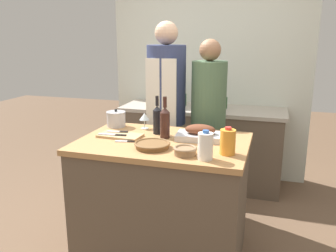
% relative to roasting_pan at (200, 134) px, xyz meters
% --- Properties ---
extents(ground_plane, '(12.00, 12.00, 0.00)m').
position_rel_roasting_pan_xyz_m(ground_plane, '(-0.25, -0.11, -0.97)').
color(ground_plane, brown).
extents(kitchen_island, '(1.23, 0.84, 0.92)m').
position_rel_roasting_pan_xyz_m(kitchen_island, '(-0.25, -0.11, -0.50)').
color(kitchen_island, brown).
rests_on(kitchen_island, ground_plane).
extents(back_counter, '(1.81, 0.60, 0.88)m').
position_rel_roasting_pan_xyz_m(back_counter, '(-0.25, 1.34, -0.52)').
color(back_counter, brown).
rests_on(back_counter, ground_plane).
extents(back_wall, '(2.31, 0.10, 2.55)m').
position_rel_roasting_pan_xyz_m(back_wall, '(-0.25, 1.69, 0.31)').
color(back_wall, silver).
rests_on(back_wall, ground_plane).
extents(roasting_pan, '(0.36, 0.24, 0.11)m').
position_rel_roasting_pan_xyz_m(roasting_pan, '(0.00, 0.00, 0.00)').
color(roasting_pan, '#BCBCC1').
rests_on(roasting_pan, kitchen_island).
extents(wicker_basket, '(0.25, 0.25, 0.04)m').
position_rel_roasting_pan_xyz_m(wicker_basket, '(-0.27, -0.29, -0.02)').
color(wicker_basket, brown).
rests_on(wicker_basket, kitchen_island).
extents(cutting_board, '(0.34, 0.19, 0.02)m').
position_rel_roasting_pan_xyz_m(cutting_board, '(-0.59, -0.11, -0.03)').
color(cutting_board, tan).
rests_on(cutting_board, kitchen_island).
extents(stock_pot, '(0.16, 0.16, 0.15)m').
position_rel_roasting_pan_xyz_m(stock_pot, '(-0.76, 0.17, 0.02)').
color(stock_pot, '#B7B7BC').
rests_on(stock_pot, kitchen_island).
extents(mixing_bowl, '(0.15, 0.15, 0.05)m').
position_rel_roasting_pan_xyz_m(mixing_bowl, '(-0.02, -0.37, -0.01)').
color(mixing_bowl, '#846647').
rests_on(mixing_bowl, kitchen_island).
extents(juice_jug, '(0.10, 0.10, 0.18)m').
position_rel_roasting_pan_xyz_m(juice_jug, '(0.24, -0.27, 0.04)').
color(juice_jug, orange).
rests_on(juice_jug, kitchen_island).
extents(milk_jug, '(0.10, 0.10, 0.19)m').
position_rel_roasting_pan_xyz_m(milk_jug, '(0.12, -0.41, 0.04)').
color(milk_jug, white).
rests_on(milk_jug, kitchen_island).
extents(wine_bottle_green, '(0.07, 0.07, 0.31)m').
position_rel_roasting_pan_xyz_m(wine_bottle_green, '(-0.26, -0.03, 0.08)').
color(wine_bottle_green, '#381E19').
rests_on(wine_bottle_green, kitchen_island).
extents(wine_bottle_dark, '(0.07, 0.07, 0.30)m').
position_rel_roasting_pan_xyz_m(wine_bottle_dark, '(-0.35, 0.06, 0.07)').
color(wine_bottle_dark, black).
rests_on(wine_bottle_dark, kitchen_island).
extents(wine_glass_left, '(0.08, 0.08, 0.13)m').
position_rel_roasting_pan_xyz_m(wine_glass_left, '(-0.50, 0.18, 0.05)').
color(wine_glass_left, silver).
rests_on(wine_glass_left, kitchen_island).
extents(knife_chef, '(0.22, 0.05, 0.01)m').
position_rel_roasting_pan_xyz_m(knife_chef, '(-0.64, -0.14, -0.02)').
color(knife_chef, '#B7B7BC').
rests_on(knife_chef, cutting_board).
extents(knife_paring, '(0.15, 0.06, 0.01)m').
position_rel_roasting_pan_xyz_m(knife_paring, '(-0.50, -0.21, -0.04)').
color(knife_paring, '#B7B7BC').
rests_on(knife_paring, kitchen_island).
extents(knife_bread, '(0.17, 0.06, 0.01)m').
position_rel_roasting_pan_xyz_m(knife_bread, '(-0.64, -0.05, -0.02)').
color(knife_bread, '#B7B7BC').
rests_on(knife_bread, cutting_board).
extents(stand_mixer, '(0.18, 0.14, 0.36)m').
position_rel_roasting_pan_xyz_m(stand_mixer, '(-0.65, 1.31, 0.07)').
color(stand_mixer, silver).
rests_on(stand_mixer, back_counter).
extents(condiment_bottle_tall, '(0.05, 0.05, 0.19)m').
position_rel_roasting_pan_xyz_m(condiment_bottle_tall, '(-0.23, 1.20, 0.01)').
color(condiment_bottle_tall, '#234C28').
rests_on(condiment_bottle_tall, back_counter).
extents(condiment_bottle_short, '(0.07, 0.07, 0.14)m').
position_rel_roasting_pan_xyz_m(condiment_bottle_short, '(-0.02, 1.38, -0.02)').
color(condiment_bottle_short, '#234C28').
rests_on(condiment_bottle_short, back_counter).
extents(condiment_bottle_extra, '(0.06, 0.06, 0.15)m').
position_rel_roasting_pan_xyz_m(condiment_bottle_extra, '(-0.48, 1.40, -0.01)').
color(condiment_bottle_extra, '#234C28').
rests_on(condiment_bottle_extra, back_counter).
extents(person_cook_aproned, '(0.36, 0.36, 1.79)m').
position_rel_roasting_pan_xyz_m(person_cook_aproned, '(-0.45, 0.63, 0.03)').
color(person_cook_aproned, beige).
rests_on(person_cook_aproned, ground_plane).
extents(person_cook_guest, '(0.31, 0.31, 1.64)m').
position_rel_roasting_pan_xyz_m(person_cook_guest, '(-0.06, 0.64, -0.05)').
color(person_cook_guest, beige).
rests_on(person_cook_guest, ground_plane).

